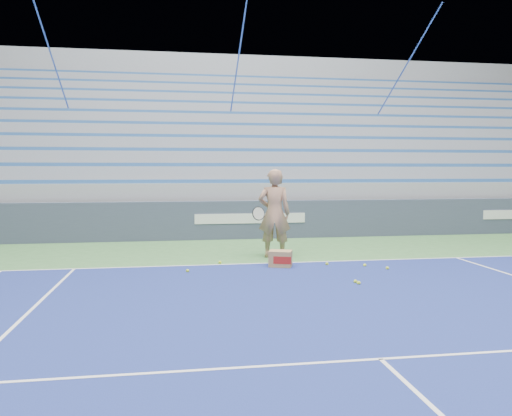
{
  "coord_description": "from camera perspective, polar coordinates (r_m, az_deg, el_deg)",
  "views": [
    {
      "loc": [
        -2.06,
        1.62,
        1.96
      ],
      "look_at": [
        -0.37,
        12.38,
        1.15
      ],
      "focal_mm": 35.0,
      "sensor_mm": 36.0,
      "label": 1
    }
  ],
  "objects": [
    {
      "name": "sponsor_barrier",
      "position": [
        14.48,
        -0.7,
        -1.33
      ],
      "size": [
        30.0,
        0.32,
        1.1
      ],
      "color": "#3A4359",
      "rests_on": "ground"
    },
    {
      "name": "bleachers",
      "position": [
        20.09,
        -3.06,
        5.38
      ],
      "size": [
        31.0,
        9.15,
        7.3
      ],
      "color": "#97999F",
      "rests_on": "ground"
    },
    {
      "name": "tennis_player",
      "position": [
        11.29,
        2.09,
        -0.61
      ],
      "size": [
        1.01,
        0.92,
        2.0
      ],
      "color": "tan",
      "rests_on": "ground"
    },
    {
      "name": "ball_box",
      "position": [
        10.24,
        2.81,
        -5.82
      ],
      "size": [
        0.54,
        0.48,
        0.34
      ],
      "color": "#A07D4D",
      "rests_on": "ground"
    },
    {
      "name": "tennis_ball_0",
      "position": [
        10.44,
        3.72,
        -6.39
      ],
      "size": [
        0.07,
        0.07,
        0.07
      ],
      "primitive_type": "sphere",
      "color": "#CEE82F",
      "rests_on": "ground"
    },
    {
      "name": "tennis_ball_1",
      "position": [
        10.3,
        14.78,
        -6.67
      ],
      "size": [
        0.07,
        0.07,
        0.07
      ],
      "primitive_type": "sphere",
      "color": "#CEE82F",
      "rests_on": "ground"
    },
    {
      "name": "tennis_ball_2",
      "position": [
        9.8,
        -7.83,
        -7.13
      ],
      "size": [
        0.07,
        0.07,
        0.07
      ],
      "primitive_type": "sphere",
      "color": "#CEE82F",
      "rests_on": "ground"
    },
    {
      "name": "tennis_ball_3",
      "position": [
        8.96,
        11.29,
        -8.24
      ],
      "size": [
        0.07,
        0.07,
        0.07
      ],
      "primitive_type": "sphere",
      "color": "#CEE82F",
      "rests_on": "ground"
    },
    {
      "name": "tennis_ball_4",
      "position": [
        10.61,
        -4.14,
        -6.22
      ],
      "size": [
        0.07,
        0.07,
        0.07
      ],
      "primitive_type": "sphere",
      "color": "#CEE82F",
      "rests_on": "ground"
    },
    {
      "name": "tennis_ball_5",
      "position": [
        10.52,
        8.12,
        -6.34
      ],
      "size": [
        0.07,
        0.07,
        0.07
      ],
      "primitive_type": "sphere",
      "color": "#CEE82F",
      "rests_on": "ground"
    },
    {
      "name": "tennis_ball_6",
      "position": [
        10.51,
        12.33,
        -6.4
      ],
      "size": [
        0.07,
        0.07,
        0.07
      ],
      "primitive_type": "sphere",
      "color": "#CEE82F",
      "rests_on": "ground"
    },
    {
      "name": "tennis_ball_7",
      "position": [
        8.86,
        11.66,
        -8.39
      ],
      "size": [
        0.07,
        0.07,
        0.07
      ],
      "primitive_type": "sphere",
      "color": "#CEE82F",
      "rests_on": "ground"
    }
  ]
}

